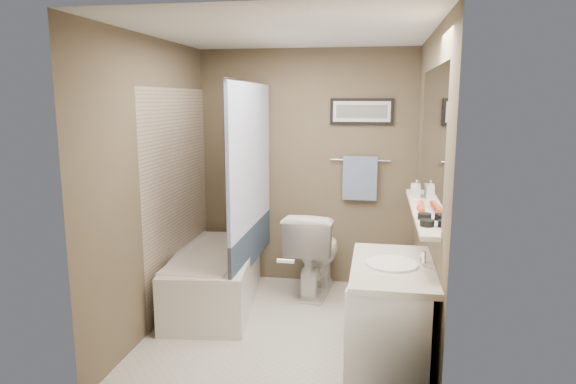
% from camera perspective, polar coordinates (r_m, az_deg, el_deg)
% --- Properties ---
extents(ground, '(2.50, 2.50, 0.00)m').
position_cam_1_polar(ground, '(4.43, -0.34, -15.16)').
color(ground, beige).
rests_on(ground, ground).
extents(ceiling, '(2.20, 2.50, 0.04)m').
position_cam_1_polar(ceiling, '(4.02, -0.38, 17.11)').
color(ceiling, white).
rests_on(ceiling, wall_back).
extents(wall_back, '(2.20, 0.04, 2.40)m').
position_cam_1_polar(wall_back, '(5.26, 2.02, 2.62)').
color(wall_back, brown).
rests_on(wall_back, ground).
extents(wall_front, '(2.20, 0.04, 2.40)m').
position_cam_1_polar(wall_front, '(2.88, -4.72, -3.88)').
color(wall_front, brown).
rests_on(wall_front, ground).
extents(wall_left, '(0.04, 2.50, 2.40)m').
position_cam_1_polar(wall_left, '(4.38, -14.42, 0.73)').
color(wall_left, brown).
rests_on(wall_left, ground).
extents(wall_right, '(0.04, 2.50, 2.40)m').
position_cam_1_polar(wall_right, '(4.01, 15.00, -0.15)').
color(wall_right, brown).
rests_on(wall_right, ground).
extents(tile_surround, '(0.02, 1.55, 2.00)m').
position_cam_1_polar(tile_surround, '(4.87, -12.04, -0.61)').
color(tile_surround, tan).
rests_on(tile_surround, wall_left).
extents(curtain_rod, '(0.02, 1.55, 0.02)m').
position_cam_1_polar(curtain_rod, '(4.57, -4.29, 12.12)').
color(curtain_rod, silver).
rests_on(curtain_rod, wall_left).
extents(curtain_upper, '(0.03, 1.45, 1.28)m').
position_cam_1_polar(curtain_upper, '(4.60, -4.18, 4.00)').
color(curtain_upper, white).
rests_on(curtain_upper, curtain_rod).
extents(curtain_lower, '(0.03, 1.45, 0.36)m').
position_cam_1_polar(curtain_lower, '(4.76, -4.05, -5.87)').
color(curtain_lower, '#2A3B4F').
rests_on(curtain_lower, curtain_rod).
extents(mirror, '(0.02, 1.60, 1.00)m').
position_cam_1_polar(mirror, '(3.81, 15.64, 5.66)').
color(mirror, silver).
rests_on(mirror, wall_right).
extents(shelf, '(0.12, 1.60, 0.03)m').
position_cam_1_polar(shelf, '(3.88, 14.46, -1.98)').
color(shelf, silver).
rests_on(shelf, wall_right).
extents(towel_bar, '(0.60, 0.02, 0.02)m').
position_cam_1_polar(towel_bar, '(5.18, 8.05, 3.53)').
color(towel_bar, silver).
rests_on(towel_bar, wall_back).
extents(towel, '(0.34, 0.05, 0.44)m').
position_cam_1_polar(towel, '(5.19, 7.99, 1.53)').
color(towel, '#98B3DD').
rests_on(towel, towel_bar).
extents(art_frame, '(0.62, 0.02, 0.26)m').
position_cam_1_polar(art_frame, '(5.17, 8.19, 8.84)').
color(art_frame, black).
rests_on(art_frame, wall_back).
extents(art_mat, '(0.56, 0.00, 0.20)m').
position_cam_1_polar(art_mat, '(5.15, 8.19, 8.84)').
color(art_mat, white).
rests_on(art_mat, art_frame).
extents(art_image, '(0.50, 0.00, 0.13)m').
position_cam_1_polar(art_image, '(5.15, 8.18, 8.84)').
color(art_image, '#595959').
rests_on(art_image, art_mat).
extents(door, '(0.80, 0.02, 2.00)m').
position_cam_1_polar(door, '(2.84, 6.19, -8.31)').
color(door, silver).
rests_on(door, wall_front).
extents(door_handle, '(0.10, 0.02, 0.02)m').
position_cam_1_polar(door_handle, '(2.93, -0.26, -7.68)').
color(door_handle, silver).
rests_on(door_handle, door).
extents(bathtub, '(0.89, 1.58, 0.50)m').
position_cam_1_polar(bathtub, '(4.92, -8.12, -9.45)').
color(bathtub, silver).
rests_on(bathtub, ground).
extents(tub_rim, '(0.56, 1.36, 0.02)m').
position_cam_1_polar(tub_rim, '(4.84, -8.20, -6.66)').
color(tub_rim, silver).
rests_on(tub_rim, bathtub).
extents(toilet, '(0.55, 0.87, 0.84)m').
position_cam_1_polar(toilet, '(5.10, 2.97, -6.62)').
color(toilet, white).
rests_on(toilet, ground).
extents(vanity, '(0.60, 0.95, 0.80)m').
position_cam_1_polar(vanity, '(3.60, 11.55, -14.62)').
color(vanity, white).
rests_on(vanity, ground).
extents(countertop, '(0.54, 0.96, 0.04)m').
position_cam_1_polar(countertop, '(3.44, 11.64, -8.26)').
color(countertop, beige).
rests_on(countertop, vanity).
extents(sink_basin, '(0.34, 0.34, 0.01)m').
position_cam_1_polar(sink_basin, '(3.44, 11.49, -7.81)').
color(sink_basin, white).
rests_on(sink_basin, countertop).
extents(faucet_spout, '(0.02, 0.02, 0.10)m').
position_cam_1_polar(faucet_spout, '(3.44, 14.88, -7.22)').
color(faucet_spout, white).
rests_on(faucet_spout, countertop).
extents(faucet_knob, '(0.05, 0.05, 0.05)m').
position_cam_1_polar(faucet_knob, '(3.54, 14.73, -7.04)').
color(faucet_knob, silver).
rests_on(faucet_knob, countertop).
extents(candle_bowl_near, '(0.09, 0.09, 0.04)m').
position_cam_1_polar(candle_bowl_near, '(3.35, 15.19, -3.35)').
color(candle_bowl_near, black).
rests_on(candle_bowl_near, shelf).
extents(candle_bowl_far, '(0.09, 0.09, 0.04)m').
position_cam_1_polar(candle_bowl_far, '(3.53, 14.92, -2.63)').
color(candle_bowl_far, black).
rests_on(candle_bowl_far, shelf).
extents(hair_brush_front, '(0.05, 0.22, 0.04)m').
position_cam_1_polar(hair_brush_front, '(3.77, 14.61, -1.77)').
color(hair_brush_front, '#DD4A1F').
rests_on(hair_brush_front, shelf).
extents(hair_brush_back, '(0.07, 0.22, 0.04)m').
position_cam_1_polar(hair_brush_back, '(3.88, 14.47, -1.41)').
color(hair_brush_back, orange).
rests_on(hair_brush_back, shelf).
extents(pink_comb, '(0.04, 0.16, 0.01)m').
position_cam_1_polar(pink_comb, '(4.05, 14.28, -1.20)').
color(pink_comb, '#FD9ACD').
rests_on(pink_comb, shelf).
extents(glass_jar, '(0.08, 0.08, 0.10)m').
position_cam_1_polar(glass_jar, '(4.37, 13.99, 0.27)').
color(glass_jar, silver).
rests_on(glass_jar, shelf).
extents(soap_bottle, '(0.06, 0.07, 0.14)m').
position_cam_1_polar(soap_bottle, '(4.29, 14.07, 0.35)').
color(soap_bottle, '#999999').
rests_on(soap_bottle, shelf).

